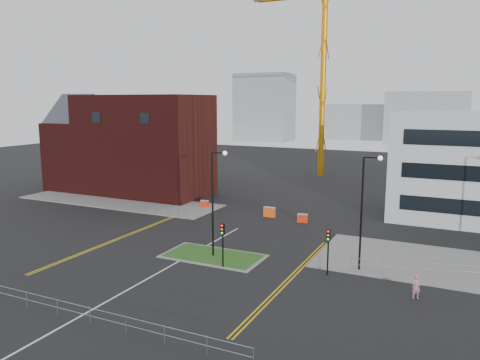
# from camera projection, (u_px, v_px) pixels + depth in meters

# --- Properties ---
(ground) EXTENTS (200.00, 200.00, 0.00)m
(ground) POSITION_uv_depth(u_px,v_px,m) (136.00, 285.00, 33.87)
(ground) COLOR black
(ground) RESTS_ON ground
(pavement_left) EXTENTS (28.00, 8.00, 0.12)m
(pavement_left) POSITION_uv_depth(u_px,v_px,m) (119.00, 201.00, 61.94)
(pavement_left) COLOR slate
(pavement_left) RESTS_ON ground
(pavement_right) EXTENTS (24.00, 10.00, 0.12)m
(pavement_right) POSITION_uv_depth(u_px,v_px,m) (471.00, 269.00, 36.95)
(pavement_right) COLOR slate
(pavement_right) RESTS_ON ground
(island_kerb) EXTENTS (8.60, 4.60, 0.08)m
(island_kerb) POSITION_uv_depth(u_px,v_px,m) (213.00, 256.00, 40.13)
(island_kerb) COLOR slate
(island_kerb) RESTS_ON ground
(grass_island) EXTENTS (8.00, 4.00, 0.12)m
(grass_island) POSITION_uv_depth(u_px,v_px,m) (213.00, 256.00, 40.13)
(grass_island) COLOR #254D19
(grass_island) RESTS_ON ground
(brick_building) EXTENTS (24.20, 10.07, 14.24)m
(brick_building) POSITION_uv_depth(u_px,v_px,m) (128.00, 145.00, 67.40)
(brick_building) COLOR #401010
(brick_building) RESTS_ON ground
(tower_crane) EXTENTS (53.01, 2.47, 35.96)m
(tower_crane) POSITION_uv_depth(u_px,v_px,m) (360.00, 29.00, 77.07)
(tower_crane) COLOR orange
(tower_crane) RESTS_ON ground
(streetlamp_island) EXTENTS (1.46, 0.36, 9.18)m
(streetlamp_island) POSITION_uv_depth(u_px,v_px,m) (215.00, 195.00, 39.14)
(streetlamp_island) COLOR black
(streetlamp_island) RESTS_ON ground
(streetlamp_right_near) EXTENTS (1.46, 0.36, 9.18)m
(streetlamp_right_near) POSITION_uv_depth(u_px,v_px,m) (365.00, 204.00, 35.81)
(streetlamp_right_near) COLOR black
(streetlamp_right_near) RESTS_ON ground
(traffic_light_island) EXTENTS (0.28, 0.33, 3.65)m
(traffic_light_island) POSITION_uv_depth(u_px,v_px,m) (223.00, 237.00, 37.06)
(traffic_light_island) COLOR black
(traffic_light_island) RESTS_ON ground
(traffic_light_right) EXTENTS (0.28, 0.33, 3.65)m
(traffic_light_right) POSITION_uv_depth(u_px,v_px,m) (328.00, 243.00, 35.43)
(traffic_light_right) COLOR black
(traffic_light_right) RESTS_ON ground
(railing_front) EXTENTS (24.05, 0.05, 1.10)m
(railing_front) POSITION_uv_depth(u_px,v_px,m) (73.00, 308.00, 28.41)
(railing_front) COLOR gray
(railing_front) RESTS_ON ground
(railing_left) EXTENTS (6.05, 0.05, 1.10)m
(railing_left) POSITION_uv_depth(u_px,v_px,m) (157.00, 209.00, 54.44)
(railing_left) COLOR gray
(railing_left) RESTS_ON ground
(railing_right) EXTENTS (19.05, 5.05, 1.10)m
(railing_right) POSITION_uv_depth(u_px,v_px,m) (450.00, 268.00, 35.25)
(railing_right) COLOR gray
(railing_right) RESTS_ON ground
(centre_line) EXTENTS (0.15, 30.00, 0.01)m
(centre_line) POSITION_uv_depth(u_px,v_px,m) (152.00, 276.00, 35.65)
(centre_line) COLOR silver
(centre_line) RESTS_ON ground
(yellow_left_a) EXTENTS (0.12, 24.00, 0.01)m
(yellow_left_a) POSITION_uv_depth(u_px,v_px,m) (126.00, 235.00, 46.60)
(yellow_left_a) COLOR gold
(yellow_left_a) RESTS_ON ground
(yellow_left_b) EXTENTS (0.12, 24.00, 0.01)m
(yellow_left_b) POSITION_uv_depth(u_px,v_px,m) (129.00, 235.00, 46.47)
(yellow_left_b) COLOR gold
(yellow_left_b) RESTS_ON ground
(yellow_right_a) EXTENTS (0.12, 20.00, 0.01)m
(yellow_right_a) POSITION_uv_depth(u_px,v_px,m) (288.00, 279.00, 35.17)
(yellow_right_a) COLOR gold
(yellow_right_a) RESTS_ON ground
(yellow_right_b) EXTENTS (0.12, 20.00, 0.01)m
(yellow_right_b) POSITION_uv_depth(u_px,v_px,m) (291.00, 279.00, 35.04)
(yellow_right_b) COLOR gold
(yellow_right_b) RESTS_ON ground
(skyline_a) EXTENTS (18.00, 12.00, 22.00)m
(skyline_a) POSITION_uv_depth(u_px,v_px,m) (264.00, 107.00, 155.77)
(skyline_a) COLOR gray
(skyline_a) RESTS_ON ground
(skyline_b) EXTENTS (24.00, 12.00, 16.00)m
(skyline_b) POSITION_uv_depth(u_px,v_px,m) (427.00, 118.00, 143.88)
(skyline_b) COLOR gray
(skyline_b) RESTS_ON ground
(skyline_d) EXTENTS (30.00, 12.00, 12.00)m
(skyline_d) POSITION_uv_depth(u_px,v_px,m) (373.00, 122.00, 160.77)
(skyline_d) COLOR gray
(skyline_d) RESTS_ON ground
(pedestrian) EXTENTS (0.72, 0.64, 1.66)m
(pedestrian) POSITION_uv_depth(u_px,v_px,m) (416.00, 287.00, 31.52)
(pedestrian) COLOR #C27D85
(pedestrian) RESTS_ON ground
(barrier_left) EXTENTS (1.09, 0.42, 0.90)m
(barrier_left) POSITION_uv_depth(u_px,v_px,m) (205.00, 204.00, 58.54)
(barrier_left) COLOR red
(barrier_left) RESTS_ON ground
(barrier_mid) EXTENTS (1.38, 0.53, 1.14)m
(barrier_mid) POSITION_uv_depth(u_px,v_px,m) (269.00, 212.00, 53.74)
(barrier_mid) COLOR #FF560E
(barrier_mid) RESTS_ON ground
(barrier_right) EXTENTS (1.18, 0.55, 0.96)m
(barrier_right) POSITION_uv_depth(u_px,v_px,m) (303.00, 218.00, 51.30)
(barrier_right) COLOR #FB2B0D
(barrier_right) RESTS_ON ground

